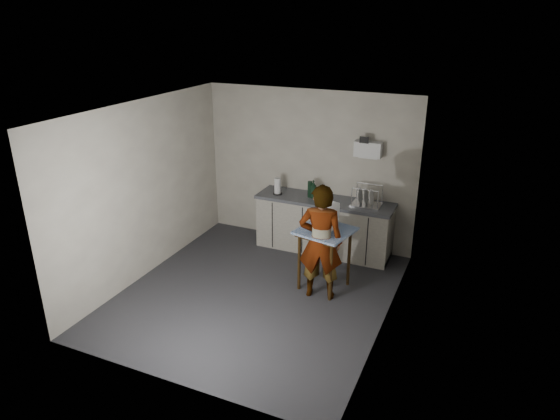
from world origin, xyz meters
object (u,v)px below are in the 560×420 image
at_px(side_table, 325,237).
at_px(bakery_box, 326,222).
at_px(dish_rack, 366,201).
at_px(paper_towel, 278,187).
at_px(soap_bottle, 313,189).
at_px(standing_man, 321,242).
at_px(dark_bottle, 310,189).
at_px(soda_can, 320,195).
at_px(kitchen_counter, 324,227).

relative_size(side_table, bakery_box, 2.45).
height_order(side_table, dish_rack, dish_rack).
bearing_deg(paper_towel, soap_bottle, 6.72).
xyz_separation_m(standing_man, dark_bottle, (-0.68, 1.38, 0.22)).
distance_m(side_table, soda_can, 1.27).
relative_size(dark_bottle, bakery_box, 0.72).
distance_m(standing_man, dish_rack, 1.42).
xyz_separation_m(side_table, soda_can, (-0.49, 1.16, 0.18)).
height_order(kitchen_counter, dish_rack, dish_rack).
xyz_separation_m(kitchen_counter, soap_bottle, (-0.20, -0.00, 0.63)).
distance_m(standing_man, bakery_box, 0.36).
xyz_separation_m(soap_bottle, soda_can, (0.11, 0.03, -0.09)).
bearing_deg(side_table, standing_man, -73.26).
bearing_deg(dish_rack, paper_towel, -176.74).
relative_size(side_table, soda_can, 7.65).
bearing_deg(kitchen_counter, dark_bottle, 179.34).
distance_m(soda_can, dark_bottle, 0.19).
distance_m(side_table, dark_bottle, 1.34).
bearing_deg(side_table, soap_bottle, 130.24).
xyz_separation_m(kitchen_counter, dish_rack, (0.67, 0.01, 0.56)).
relative_size(soap_bottle, dish_rack, 0.66).
relative_size(standing_man, bakery_box, 4.46).
relative_size(kitchen_counter, soda_can, 18.95).
bearing_deg(soap_bottle, soda_can, 15.57).
bearing_deg(soap_bottle, bakery_box, -61.22).
xyz_separation_m(soda_can, dish_rack, (0.76, -0.02, 0.01)).
bearing_deg(standing_man, side_table, -97.36).
distance_m(dark_bottle, paper_towel, 0.55).
xyz_separation_m(soda_can, dark_bottle, (-0.17, -0.02, 0.07)).
height_order(soap_bottle, soda_can, soap_bottle).
height_order(kitchen_counter, paper_towel, paper_towel).
bearing_deg(paper_towel, dark_bottle, 8.27).
distance_m(soda_can, paper_towel, 0.73).
height_order(side_table, dark_bottle, dark_bottle).
bearing_deg(soda_can, bakery_box, -66.82).
relative_size(soda_can, dark_bottle, 0.44).
distance_m(side_table, bakery_box, 0.21).
bearing_deg(side_table, dark_bottle, 132.35).
bearing_deg(standing_man, paper_towel, -58.72).
relative_size(side_table, paper_towel, 3.29).
distance_m(soap_bottle, dish_rack, 0.88).
bearing_deg(soap_bottle, dark_bottle, 172.27).
bearing_deg(side_table, bakery_box, 117.67).
bearing_deg(standing_man, dish_rack, -112.34).
xyz_separation_m(standing_man, bakery_box, (-0.04, 0.31, 0.16)).
relative_size(side_table, dark_bottle, 3.38).
distance_m(paper_towel, dish_rack, 1.48).
bearing_deg(standing_man, soda_can, -82.11).
bearing_deg(bakery_box, dark_bottle, 139.43).
xyz_separation_m(kitchen_counter, dark_bottle, (-0.26, 0.00, 0.62)).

